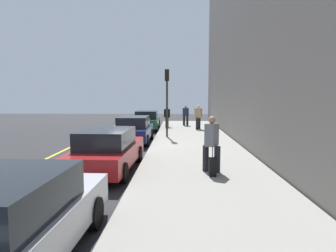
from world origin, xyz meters
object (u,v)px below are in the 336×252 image
object	(u,v)px
parked_car_red	(108,150)
pedestrian_tan_coat	(198,116)
parked_car_green	(147,120)
pedestrian_grey_coat	(212,142)
pedestrian_navy_coat	(186,115)
pedestrian_black_coat	(167,116)
parked_car_navy	(134,130)
traffic_light_pole	(167,91)
parked_car_silver	(11,221)
rolling_suitcase	(212,167)

from	to	relation	value
parked_car_red	pedestrian_tan_coat	distance (m)	12.83
parked_car_green	pedestrian_grey_coat	world-z (taller)	pedestrian_grey_coat
pedestrian_tan_coat	pedestrian_navy_coat	xyz separation A→B (m)	(2.92, 0.87, -0.07)
parked_car_green	pedestrian_navy_coat	xyz separation A→B (m)	(2.08, -3.09, 0.30)
parked_car_red	pedestrian_black_coat	distance (m)	13.90
parked_car_navy	traffic_light_pole	xyz separation A→B (m)	(1.51, -1.83, 2.19)
parked_car_red	parked_car_navy	size ratio (longest dim) A/B	1.09
pedestrian_navy_coat	traffic_light_pole	bearing A→B (deg)	169.26
parked_car_silver	parked_car_green	size ratio (longest dim) A/B	0.96
parked_car_green	rolling_suitcase	distance (m)	14.51
parked_car_silver	rolling_suitcase	distance (m)	6.18
parked_car_navy	parked_car_green	bearing A→B (deg)	-0.69
parked_car_green	traffic_light_pole	size ratio (longest dim) A/B	1.15
pedestrian_grey_coat	pedestrian_tan_coat	bearing A→B (deg)	-1.96
parked_car_red	parked_car_navy	distance (m)	6.49
pedestrian_tan_coat	pedestrian_navy_coat	world-z (taller)	pedestrian_tan_coat
rolling_suitcase	parked_car_green	bearing A→B (deg)	13.96
pedestrian_navy_coat	pedestrian_black_coat	size ratio (longest dim) A/B	1.03
pedestrian_tan_coat	pedestrian_navy_coat	size ratio (longest dim) A/B	1.07
parked_car_silver	parked_car_red	size ratio (longest dim) A/B	0.94
parked_car_navy	pedestrian_black_coat	size ratio (longest dim) A/B	2.66
parked_car_green	parked_car_navy	bearing A→B (deg)	179.31
parked_car_red	pedestrian_navy_coat	world-z (taller)	pedestrian_navy_coat
parked_car_red	rolling_suitcase	distance (m)	3.73
pedestrian_tan_coat	rolling_suitcase	world-z (taller)	pedestrian_tan_coat
pedestrian_grey_coat	parked_car_green	bearing A→B (deg)	14.57
traffic_light_pole	parked_car_red	bearing A→B (deg)	167.24
parked_car_red	parked_car_green	world-z (taller)	same
parked_car_silver	pedestrian_black_coat	size ratio (longest dim) A/B	2.73
parked_car_silver	parked_car_navy	xyz separation A→B (m)	(12.54, -0.07, -0.00)
parked_car_silver	parked_car_navy	world-z (taller)	same
parked_car_navy	parked_car_red	bearing A→B (deg)	-179.87
parked_car_red	rolling_suitcase	size ratio (longest dim) A/B	5.25
parked_car_green	pedestrian_navy_coat	bearing A→B (deg)	-56.11
pedestrian_black_coat	parked_car_red	bearing A→B (deg)	173.36
pedestrian_black_coat	rolling_suitcase	distance (m)	15.00
pedestrian_navy_coat	parked_car_red	bearing A→B (deg)	168.19
parked_car_silver	parked_car_red	world-z (taller)	same
traffic_light_pole	rolling_suitcase	size ratio (longest dim) A/B	4.46
parked_car_silver	rolling_suitcase	xyz separation A→B (m)	(4.98, -3.65, -0.32)
parked_car_navy	pedestrian_navy_coat	distance (m)	9.17
pedestrian_grey_coat	pedestrian_black_coat	distance (m)	14.48
rolling_suitcase	pedestrian_tan_coat	bearing A→B (deg)	-1.99
parked_car_red	pedestrian_black_coat	world-z (taller)	pedestrian_black_coat
parked_car_navy	rolling_suitcase	size ratio (longest dim) A/B	4.81
parked_car_green	pedestrian_black_coat	xyz separation A→B (m)	(0.78, -1.54, 0.28)
pedestrian_black_coat	traffic_light_pole	distance (m)	6.11
parked_car_navy	pedestrian_black_coat	bearing A→B (deg)	-12.52
parked_car_red	pedestrian_grey_coat	bearing A→B (deg)	-98.66
parked_car_green	parked_car_silver	bearing A→B (deg)	179.54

